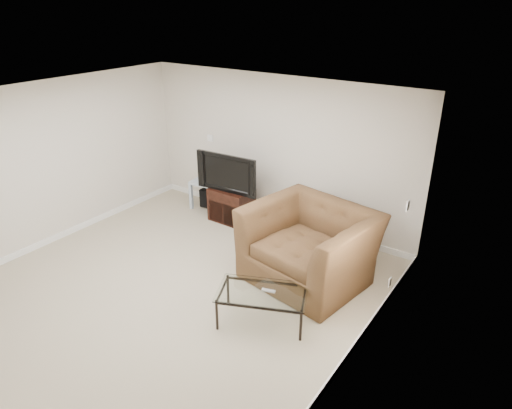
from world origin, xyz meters
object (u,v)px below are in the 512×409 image
Objects in this scene: tv_stand at (232,205)px; coffee_table at (262,306)px; side_table at (210,193)px; subwoofer at (212,197)px; television at (230,172)px; recliner at (310,234)px.

tv_stand is 2.79m from coffee_table.
side_table reaches higher than coffee_table.
subwoofer is (0.03, 0.03, -0.08)m from side_table.
tv_stand is 0.73m from side_table.
side_table is 0.52× the size of coffee_table.
tv_stand is 0.67× the size of television.
side_table is (-0.69, 0.23, -0.03)m from tv_stand.
recliner is at bearing 89.52° from coffee_table.
side_table is at bearing -140.36° from subwoofer.
side_table is 0.35× the size of recliner.
subwoofer is 3.45m from coffee_table.
recliner is (2.67, -1.08, 0.43)m from side_table.
television is 2.86m from coffee_table.
recliner is 1.50× the size of coffee_table.
side_table is at bearing 140.29° from coffee_table.
tv_stand reaches higher than subwoofer.
tv_stand is 0.45× the size of recliner.
television reaches higher than coffee_table.
recliner reaches higher than subwoofer.
subwoofer is (-0.66, 0.26, -0.11)m from tv_stand.
subwoofer is 2.90m from recliner.
coffee_table is (1.97, -1.98, -0.09)m from tv_stand.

